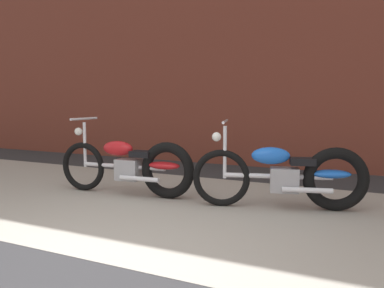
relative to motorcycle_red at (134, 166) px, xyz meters
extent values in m
plane|color=#2D2D30|center=(0.96, -1.98, -0.40)|extent=(80.00, 80.00, 0.00)
cube|color=#9E998E|center=(0.96, -0.23, -0.40)|extent=(36.00, 3.50, 0.01)
cube|color=brown|center=(0.96, 3.22, 2.63)|extent=(36.00, 0.50, 6.05)
torus|color=black|center=(-0.80, -0.06, -0.06)|extent=(0.68, 0.13, 0.68)
torus|color=black|center=(0.49, 0.04, -0.03)|extent=(0.74, 0.19, 0.73)
cylinder|color=silver|center=(-0.16, -0.01, -0.02)|extent=(1.24, 0.16, 0.06)
cube|color=#99999E|center=(-0.08, 0.00, -0.06)|extent=(0.34, 0.24, 0.28)
ellipsoid|color=red|center=(-0.24, -0.02, 0.22)|extent=(0.45, 0.22, 0.20)
ellipsoid|color=red|center=(0.44, 0.04, 0.03)|extent=(0.45, 0.21, 0.10)
cube|color=black|center=(0.12, 0.01, 0.16)|extent=(0.30, 0.22, 0.08)
cylinder|color=silver|center=(-0.77, -0.06, 0.25)|extent=(0.05, 0.05, 0.62)
cylinder|color=silver|center=(-0.77, -0.06, 0.61)|extent=(0.08, 0.58, 0.03)
sphere|color=white|center=(-0.86, -0.07, 0.43)|extent=(0.11, 0.11, 0.11)
cylinder|color=silver|center=(0.17, -0.13, -0.14)|extent=(0.55, 0.10, 0.06)
torus|color=black|center=(1.25, -0.01, -0.06)|extent=(0.67, 0.27, 0.68)
torus|color=black|center=(2.50, 0.36, -0.03)|extent=(0.74, 0.33, 0.73)
cylinder|color=silver|center=(1.88, 0.17, -0.02)|extent=(1.20, 0.40, 0.06)
cube|color=#99999E|center=(1.95, 0.19, -0.06)|extent=(0.37, 0.30, 0.28)
ellipsoid|color=blue|center=(1.80, 0.15, 0.22)|extent=(0.48, 0.31, 0.20)
ellipsoid|color=blue|center=(2.45, 0.34, 0.03)|extent=(0.47, 0.30, 0.10)
cube|color=black|center=(2.14, 0.25, 0.16)|extent=(0.33, 0.27, 0.08)
cylinder|color=silver|center=(1.29, 0.00, 0.25)|extent=(0.05, 0.05, 0.62)
cylinder|color=silver|center=(1.29, 0.00, 0.61)|extent=(0.20, 0.57, 0.03)
sphere|color=white|center=(1.20, -0.03, 0.43)|extent=(0.11, 0.11, 0.11)
cylinder|color=silver|center=(2.23, 0.12, -0.14)|extent=(0.54, 0.21, 0.06)
camera|label=1|loc=(2.92, -4.29, 0.83)|focal=36.61mm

